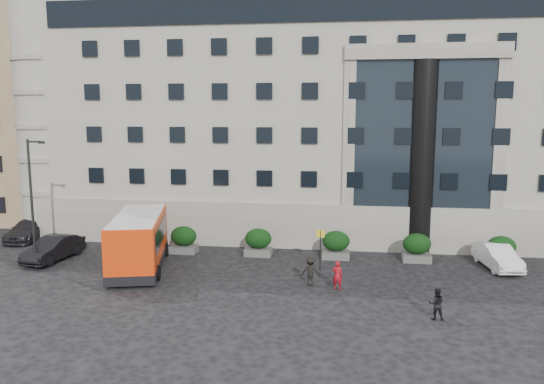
{
  "coord_description": "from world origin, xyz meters",
  "views": [
    {
      "loc": [
        6.9,
        -26.47,
        9.72
      ],
      "look_at": [
        2.71,
        3.68,
        5.0
      ],
      "focal_mm": 35.0,
      "sensor_mm": 36.0,
      "label": 1
    }
  ],
  "objects_px": {
    "hedge_a": "(184,239)",
    "bus_stop_sign": "(320,243)",
    "hedge_c": "(336,245)",
    "red_truck": "(76,200)",
    "hedge_e": "(501,250)",
    "white_taxi": "(497,256)",
    "parked_car_b": "(54,249)",
    "pedestrian_a": "(337,275)",
    "street_lamp": "(32,199)",
    "pedestrian_b": "(436,304)",
    "hedge_d": "(417,247)",
    "minibus": "(139,239)",
    "parked_car_d": "(68,214)",
    "pedestrian_c": "(310,271)",
    "hedge_b": "(258,242)",
    "parked_car_c": "(29,230)"
  },
  "relations": [
    {
      "from": "hedge_a",
      "to": "bus_stop_sign",
      "type": "height_order",
      "value": "bus_stop_sign"
    },
    {
      "from": "hedge_c",
      "to": "red_truck",
      "type": "bearing_deg",
      "value": 155.97
    },
    {
      "from": "hedge_e",
      "to": "white_taxi",
      "type": "height_order",
      "value": "hedge_e"
    },
    {
      "from": "parked_car_b",
      "to": "red_truck",
      "type": "bearing_deg",
      "value": 119.46
    },
    {
      "from": "hedge_e",
      "to": "pedestrian_a",
      "type": "distance_m",
      "value": 11.96
    },
    {
      "from": "street_lamp",
      "to": "red_truck",
      "type": "distance_m",
      "value": 16.63
    },
    {
      "from": "hedge_c",
      "to": "pedestrian_b",
      "type": "xyz_separation_m",
      "value": [
        4.86,
        -9.77,
        -0.17
      ]
    },
    {
      "from": "white_taxi",
      "to": "pedestrian_a",
      "type": "distance_m",
      "value": 11.18
    },
    {
      "from": "hedge_d",
      "to": "hedge_c",
      "type": "bearing_deg",
      "value": 180.0
    },
    {
      "from": "minibus",
      "to": "parked_car_d",
      "type": "distance_m",
      "value": 16.64
    },
    {
      "from": "pedestrian_a",
      "to": "pedestrian_c",
      "type": "bearing_deg",
      "value": -10.43
    },
    {
      "from": "red_truck",
      "to": "pedestrian_c",
      "type": "bearing_deg",
      "value": -30.96
    },
    {
      "from": "hedge_a",
      "to": "hedge_d",
      "type": "relative_size",
      "value": 1.0
    },
    {
      "from": "hedge_c",
      "to": "pedestrian_c",
      "type": "xyz_separation_m",
      "value": [
        -1.3,
        -5.78,
        -0.1
      ]
    },
    {
      "from": "hedge_a",
      "to": "red_truck",
      "type": "distance_m",
      "value": 17.17
    },
    {
      "from": "hedge_b",
      "to": "pedestrian_c",
      "type": "relative_size",
      "value": 1.11
    },
    {
      "from": "hedge_a",
      "to": "street_lamp",
      "type": "xyz_separation_m",
      "value": [
        -7.94,
        -4.8,
        3.44
      ]
    },
    {
      "from": "hedge_d",
      "to": "minibus",
      "type": "xyz_separation_m",
      "value": [
        -17.23,
        -3.91,
        0.92
      ]
    },
    {
      "from": "hedge_c",
      "to": "parked_car_d",
      "type": "distance_m",
      "value": 24.8
    },
    {
      "from": "hedge_a",
      "to": "hedge_d",
      "type": "height_order",
      "value": "same"
    },
    {
      "from": "bus_stop_sign",
      "to": "white_taxi",
      "type": "relative_size",
      "value": 0.56
    },
    {
      "from": "hedge_d",
      "to": "street_lamp",
      "type": "bearing_deg",
      "value": -168.47
    },
    {
      "from": "hedge_a",
      "to": "parked_car_c",
      "type": "xyz_separation_m",
      "value": [
        -12.8,
        2.07,
        -0.18
      ]
    },
    {
      "from": "hedge_d",
      "to": "parked_car_d",
      "type": "relative_size",
      "value": 0.33
    },
    {
      "from": "parked_car_c",
      "to": "hedge_c",
      "type": "bearing_deg",
      "value": -12.13
    },
    {
      "from": "minibus",
      "to": "pedestrian_c",
      "type": "distance_m",
      "value": 10.94
    },
    {
      "from": "red_truck",
      "to": "pedestrian_c",
      "type": "height_order",
      "value": "red_truck"
    },
    {
      "from": "hedge_c",
      "to": "parked_car_b",
      "type": "bearing_deg",
      "value": -170.69
    },
    {
      "from": "hedge_a",
      "to": "pedestrian_b",
      "type": "xyz_separation_m",
      "value": [
        15.26,
        -9.77,
        -0.17
      ]
    },
    {
      "from": "bus_stop_sign",
      "to": "pedestrian_a",
      "type": "height_order",
      "value": "bus_stop_sign"
    },
    {
      "from": "parked_car_b",
      "to": "white_taxi",
      "type": "relative_size",
      "value": 1.05
    },
    {
      "from": "street_lamp",
      "to": "hedge_a",
      "type": "bearing_deg",
      "value": 31.16
    },
    {
      "from": "hedge_b",
      "to": "minibus",
      "type": "bearing_deg",
      "value": -150.22
    },
    {
      "from": "parked_car_b",
      "to": "pedestrian_b",
      "type": "bearing_deg",
      "value": -9.25
    },
    {
      "from": "parked_car_d",
      "to": "parked_car_c",
      "type": "bearing_deg",
      "value": -86.18
    },
    {
      "from": "parked_car_b",
      "to": "parked_car_d",
      "type": "height_order",
      "value": "parked_car_b"
    },
    {
      "from": "hedge_b",
      "to": "parked_car_c",
      "type": "distance_m",
      "value": 18.12
    },
    {
      "from": "hedge_d",
      "to": "street_lamp",
      "type": "xyz_separation_m",
      "value": [
        -23.54,
        -4.8,
        3.44
      ]
    },
    {
      "from": "bus_stop_sign",
      "to": "pedestrian_a",
      "type": "bearing_deg",
      "value": -72.3
    },
    {
      "from": "white_taxi",
      "to": "hedge_a",
      "type": "bearing_deg",
      "value": 168.87
    },
    {
      "from": "pedestrian_b",
      "to": "hedge_d",
      "type": "bearing_deg",
      "value": -92.4
    },
    {
      "from": "hedge_a",
      "to": "hedge_c",
      "type": "distance_m",
      "value": 10.4
    },
    {
      "from": "white_taxi",
      "to": "pedestrian_b",
      "type": "xyz_separation_m",
      "value": [
        -5.1,
        -8.97,
        0.02
      ]
    },
    {
      "from": "hedge_d",
      "to": "hedge_e",
      "type": "relative_size",
      "value": 1.0
    },
    {
      "from": "minibus",
      "to": "pedestrian_a",
      "type": "bearing_deg",
      "value": -24.84
    },
    {
      "from": "minibus",
      "to": "parked_car_b",
      "type": "distance_m",
      "value": 6.37
    },
    {
      "from": "hedge_b",
      "to": "hedge_c",
      "type": "relative_size",
      "value": 1.0
    },
    {
      "from": "hedge_a",
      "to": "parked_car_d",
      "type": "bearing_deg",
      "value": 147.76
    },
    {
      "from": "hedge_b",
      "to": "bus_stop_sign",
      "type": "height_order",
      "value": "bus_stop_sign"
    },
    {
      "from": "minibus",
      "to": "pedestrian_b",
      "type": "distance_m",
      "value": 17.91
    }
  ]
}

